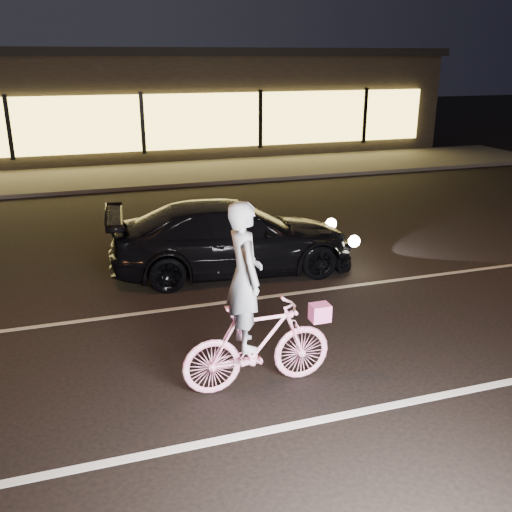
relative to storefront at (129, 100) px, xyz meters
name	(u,v)px	position (x,y,z in m)	size (l,w,h in m)	color
ground	(287,356)	(0.00, -18.97, -2.15)	(90.00, 90.00, 0.00)	black
lane_stripe_near	(334,417)	(0.00, -20.47, -2.14)	(60.00, 0.12, 0.01)	silver
lane_stripe_far	(245,300)	(0.00, -16.97, -2.14)	(60.00, 0.10, 0.01)	gray
sidewalk	(152,175)	(0.00, -5.97, -2.09)	(30.00, 4.00, 0.12)	#383533
storefront	(129,100)	(0.00, 0.00, 0.00)	(25.40, 8.42, 4.20)	black
cyclist	(254,325)	(-0.67, -19.56, -1.30)	(1.90, 0.65, 2.39)	#F93190
sedan	(233,237)	(0.19, -15.54, -1.48)	(4.75, 2.23, 1.34)	black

